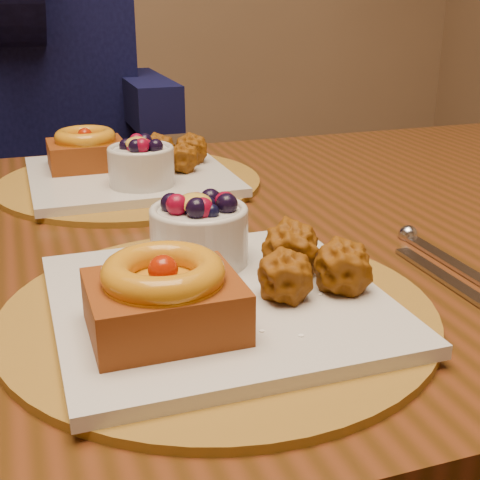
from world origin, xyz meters
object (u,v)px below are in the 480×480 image
Objects in this scene: place_setting_near at (213,286)px; place_setting_far at (128,169)px; diner at (14,27)px; dining_table at (166,294)px.

place_setting_far is (0.00, 0.43, -0.00)m from place_setting_near.
diner is (-0.12, 0.94, 0.17)m from place_setting_near.
diner reaches higher than place_setting_near.
diner is at bearing 97.59° from place_setting_near.
place_setting_near reaches higher than dining_table.
dining_table is 0.24m from place_setting_far.
place_setting_far is 0.43× the size of diner.
place_setting_near is 0.43× the size of diner.
diner is (-0.13, 0.72, 0.27)m from dining_table.
place_setting_far is 0.55m from diner.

